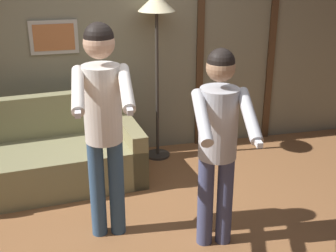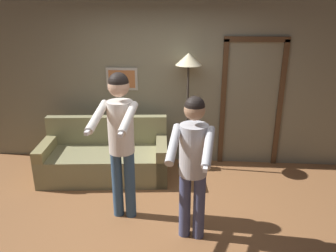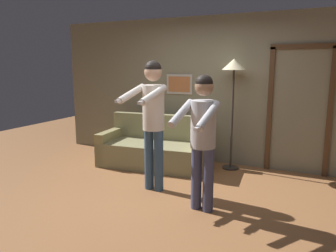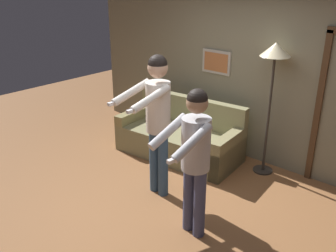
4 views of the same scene
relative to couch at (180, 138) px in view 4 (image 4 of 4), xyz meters
name	(u,v)px [view 4 (image 4 of 4)]	position (x,y,z in m)	size (l,w,h in m)	color
ground_plane	(168,208)	(0.85, -1.22, -0.28)	(12.00, 12.00, 0.00)	#935F38
back_wall_assembly	(257,76)	(0.86, 0.68, 1.02)	(6.40, 0.10, 2.60)	gray
couch	(180,138)	(0.00, 0.00, 0.00)	(1.97, 1.03, 0.87)	#8B875C
torchiere_lamp	(274,62)	(1.25, 0.39, 1.33)	(0.40, 0.40, 1.86)	#332D28
person_standing_left	(157,112)	(0.50, -1.05, 0.84)	(0.47, 0.76, 1.82)	#345375
person_standing_right	(194,152)	(1.34, -1.38, 0.71)	(0.49, 0.69, 1.65)	#424970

